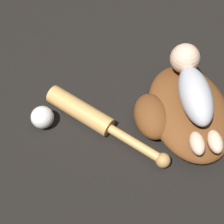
{
  "coord_description": "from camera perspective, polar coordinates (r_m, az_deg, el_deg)",
  "views": [
    {
      "loc": [
        -0.3,
        0.54,
        0.9
      ],
      "look_at": [
        0.13,
        0.28,
        0.07
      ],
      "focal_mm": 50.0,
      "sensor_mm": 36.0,
      "label": 1
    }
  ],
  "objects": [
    {
      "name": "baseball_glove",
      "position": [
        1.03,
        12.83,
        0.04
      ],
      "size": [
        0.44,
        0.39,
        0.09
      ],
      "color": "brown",
      "rests_on": "ground"
    },
    {
      "name": "baseball",
      "position": [
        1.03,
        -12.61,
        -0.95
      ],
      "size": [
        0.07,
        0.07,
        0.07
      ],
      "color": "white",
      "rests_on": "ground"
    },
    {
      "name": "ground_plane",
      "position": [
        1.09,
        16.38,
        -0.81
      ],
      "size": [
        6.0,
        6.0,
        0.0
      ],
      "primitive_type": "plane",
      "color": "black"
    },
    {
      "name": "baby_figure",
      "position": [
        0.98,
        14.56,
        4.44
      ],
      "size": [
        0.36,
        0.23,
        0.1
      ],
      "color": "#B2B2B7",
      "rests_on": "baseball_glove"
    },
    {
      "name": "baseball_bat",
      "position": [
        1.01,
        -3.48,
        -1.13
      ],
      "size": [
        0.43,
        0.23,
        0.06
      ],
      "color": "tan",
      "rests_on": "ground"
    }
  ]
}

